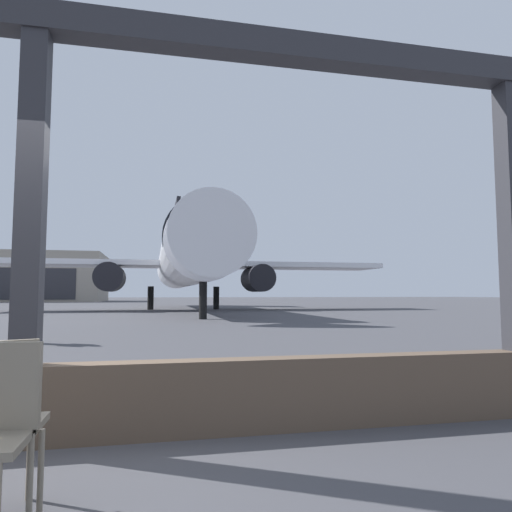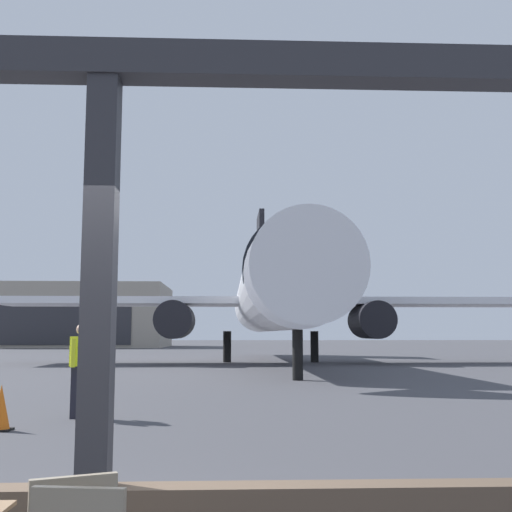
# 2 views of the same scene
# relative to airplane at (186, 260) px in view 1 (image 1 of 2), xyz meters

# --- Properties ---
(ground_plane) EXTENTS (220.00, 220.00, 0.00)m
(ground_plane) POSITION_rel_airplane_xyz_m (-3.17, 10.96, -3.53)
(ground_plane) COLOR #424247
(window_frame) EXTENTS (9.04, 0.24, 3.50)m
(window_frame) POSITION_rel_airplane_xyz_m (-3.17, -29.04, -2.27)
(window_frame) COLOR brown
(window_frame) RESTS_ON ground
(airplane) EXTENTS (28.88, 30.79, 10.40)m
(airplane) POSITION_rel_airplane_xyz_m (0.00, 0.00, 0.00)
(airplane) COLOR silver
(airplane) RESTS_ON ground
(ground_crew_worker) EXTENTS (0.40, 0.52, 1.74)m
(ground_crew_worker) POSITION_rel_airplane_xyz_m (-5.07, -21.06, -2.63)
(ground_crew_worker) COLOR black
(ground_crew_worker) RESTS_ON ground
(distant_hangar) EXTENTS (20.07, 15.13, 7.17)m
(distant_hangar) POSITION_rel_airplane_xyz_m (-19.75, 43.27, 0.06)
(distant_hangar) COLOR #9E9384
(distant_hangar) RESTS_ON ground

